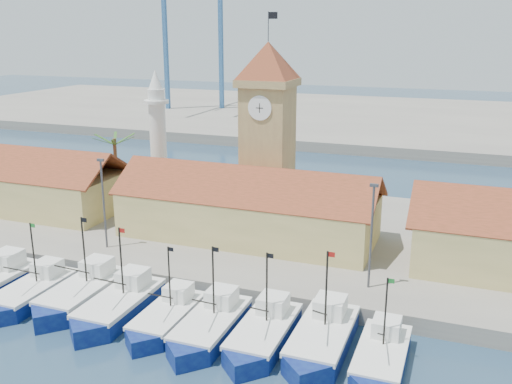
% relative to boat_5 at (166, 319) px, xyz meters
% --- Properties ---
extents(ground, '(400.00, 400.00, 0.00)m').
position_rel_boat_5_xyz_m(ground, '(0.01, -2.39, -0.70)').
color(ground, '#1C324A').
rests_on(ground, ground).
extents(quay, '(140.00, 32.00, 1.50)m').
position_rel_boat_5_xyz_m(quay, '(0.01, 21.61, 0.05)').
color(quay, gray).
rests_on(quay, ground).
extents(terminal, '(240.00, 80.00, 2.00)m').
position_rel_boat_5_xyz_m(terminal, '(0.01, 107.61, 0.30)').
color(terminal, gray).
rests_on(terminal, ground).
extents(boat_2, '(3.50, 9.57, 7.24)m').
position_rel_boat_5_xyz_m(boat_2, '(-12.92, -0.26, 0.05)').
color(boat_2, '#0B1256').
rests_on(boat_2, ground).
extents(boat_3, '(3.80, 10.40, 7.87)m').
position_rel_boat_5_xyz_m(boat_3, '(-8.71, 0.97, 0.11)').
color(boat_3, '#0B1256').
rests_on(boat_3, ground).
extents(boat_4, '(3.73, 10.22, 7.74)m').
position_rel_boat_5_xyz_m(boat_4, '(-4.52, 0.18, 0.10)').
color(boat_4, '#0B1256').
rests_on(boat_4, ground).
extents(boat_5, '(3.28, 8.99, 6.81)m').
position_rel_boat_5_xyz_m(boat_5, '(0.00, 0.00, 0.00)').
color(boat_5, '#0B1256').
rests_on(boat_5, ground).
extents(boat_6, '(3.58, 9.80, 7.41)m').
position_rel_boat_5_xyz_m(boat_6, '(3.80, -0.17, 0.06)').
color(boat_6, '#0B1256').
rests_on(boat_6, ground).
extents(boat_7, '(3.56, 9.74, 7.37)m').
position_rel_boat_5_xyz_m(boat_7, '(7.94, 0.20, 0.06)').
color(boat_7, '#0B1256').
rests_on(boat_7, ground).
extents(boat_8, '(3.77, 10.33, 7.82)m').
position_rel_boat_5_xyz_m(boat_8, '(12.19, 0.93, 0.10)').
color(boat_8, '#0B1256').
rests_on(boat_8, ground).
extents(boat_9, '(3.28, 8.98, 6.79)m').
position_rel_boat_5_xyz_m(boat_9, '(16.55, 0.18, -0.00)').
color(boat_9, '#0B1256').
rests_on(boat_9, ground).
extents(hall_left, '(31.20, 10.13, 7.61)m').
position_rel_boat_5_xyz_m(hall_left, '(-31.99, 17.61, 3.28)').
color(hall_left, '#D1BA73').
rests_on(hall_left, quay).
extents(hall_center, '(27.04, 10.13, 7.61)m').
position_rel_boat_5_xyz_m(hall_center, '(0.01, 17.61, 3.28)').
color(hall_center, '#D1BA73').
rests_on(hall_center, quay).
extents(clock_tower, '(5.80, 5.80, 22.70)m').
position_rel_boat_5_xyz_m(clock_tower, '(0.01, 23.61, 11.26)').
color(clock_tower, tan).
rests_on(clock_tower, quay).
extents(minaret, '(3.00, 3.00, 16.30)m').
position_rel_boat_5_xyz_m(minaret, '(-14.99, 25.61, 9.03)').
color(minaret, silver).
rests_on(minaret, quay).
extents(palm_tree, '(5.60, 5.03, 8.39)m').
position_rel_boat_5_xyz_m(palm_tree, '(-19.99, 23.61, 5.54)').
color(palm_tree, brown).
rests_on(palm_tree, quay).
extents(lamp_posts, '(80.70, 0.25, 9.03)m').
position_rel_boat_5_xyz_m(lamp_posts, '(0.51, 9.61, 5.77)').
color(lamp_posts, '#3F3F44').
rests_on(lamp_posts, quay).
extents(crane_blue_far, '(1.00, 33.61, 47.92)m').
position_rel_boat_5_xyz_m(crane_blue_far, '(-55.00, 98.22, 27.94)').
color(crane_blue_far, '#306094').
rests_on(crane_blue_far, terminal).
extents(crane_blue_near, '(1.00, 32.47, 39.23)m').
position_rel_boat_5_xyz_m(crane_blue_near, '(-41.97, 104.16, 23.05)').
color(crane_blue_near, '#306094').
rests_on(crane_blue_near, terminal).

